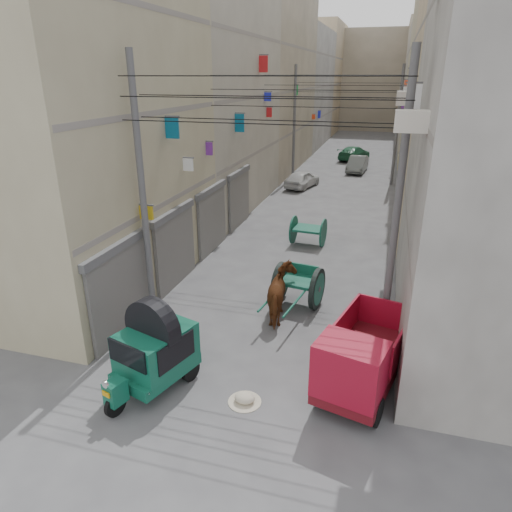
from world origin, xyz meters
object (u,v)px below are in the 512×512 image
at_px(auto_rickshaw, 154,348).
at_px(feed_sack, 245,398).
at_px(mini_truck, 360,364).
at_px(horse, 282,294).
at_px(second_cart, 308,230).
at_px(tonga_cart, 298,285).
at_px(distant_car_green, 354,153).
at_px(distant_car_white, 302,179).
at_px(distant_car_grey, 357,164).

xyz_separation_m(auto_rickshaw, feed_sack, (2.32, -0.02, -0.95)).
distance_m(mini_truck, horse, 4.20).
distance_m(auto_rickshaw, second_cart, 11.40).
bearing_deg(tonga_cart, second_cart, 105.56).
relative_size(tonga_cart, feed_sack, 6.49).
bearing_deg(distant_car_green, feed_sack, 109.44).
bearing_deg(distant_car_white, second_cart, 115.96).
height_order(tonga_cart, second_cart, tonga_cart).
bearing_deg(distant_car_green, distant_car_white, 97.11).
xyz_separation_m(feed_sack, distant_car_green, (-0.39, 34.65, 0.49)).
relative_size(feed_sack, distant_car_green, 0.12).
bearing_deg(mini_truck, feed_sack, -145.28).
height_order(distant_car_white, distant_car_green, distant_car_green).
distance_m(auto_rickshaw, feed_sack, 2.51).
bearing_deg(second_cart, distant_car_white, 107.09).
xyz_separation_m(mini_truck, second_cart, (-3.05, 10.28, -0.23)).
height_order(mini_truck, distant_car_grey, mini_truck).
xyz_separation_m(auto_rickshaw, second_cart, (1.84, 11.24, -0.39)).
distance_m(feed_sack, distant_car_green, 34.66).
distance_m(auto_rickshaw, distant_car_grey, 29.24).
bearing_deg(distant_car_white, distant_car_grey, -102.33).
distance_m(feed_sack, distant_car_grey, 29.14).
bearing_deg(auto_rickshaw, distant_car_grey, 101.90).
distance_m(tonga_cart, distant_car_white, 17.47).
relative_size(second_cart, distant_car_green, 0.37).
relative_size(auto_rickshaw, distant_car_green, 0.64).
height_order(mini_truck, distant_car_green, mini_truck).
bearing_deg(distant_car_white, feed_sack, 111.14).
relative_size(tonga_cart, second_cart, 2.07).
bearing_deg(feed_sack, auto_rickshaw, 179.58).
relative_size(auto_rickshaw, distant_car_grey, 0.71).
relative_size(tonga_cart, horse, 1.63).
bearing_deg(distant_car_grey, horse, -87.13).
bearing_deg(tonga_cart, horse, -97.26).
height_order(auto_rickshaw, horse, auto_rickshaw).
xyz_separation_m(tonga_cart, feed_sack, (-0.23, -5.32, -0.61)).
distance_m(auto_rickshaw, tonga_cart, 5.89).
distance_m(mini_truck, distant_car_grey, 28.24).
height_order(second_cart, distant_car_green, second_cart).
xyz_separation_m(tonga_cart, distant_car_green, (-0.62, 29.33, -0.12)).
height_order(horse, distant_car_grey, horse).
xyz_separation_m(tonga_cart, horse, (-0.31, -1.09, 0.11)).
bearing_deg(auto_rickshaw, distant_car_white, 108.62).
bearing_deg(tonga_cart, distant_car_green, 99.94).
height_order(tonga_cart, distant_car_white, tonga_cart).
distance_m(second_cart, distant_car_grey, 17.89).
distance_m(mini_truck, distant_car_green, 33.81).
bearing_deg(distant_car_white, tonga_cart, 114.13).
xyz_separation_m(second_cart, distant_car_grey, (0.83, 17.87, -0.07)).
xyz_separation_m(second_cart, distant_car_green, (0.09, 23.39, -0.08)).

